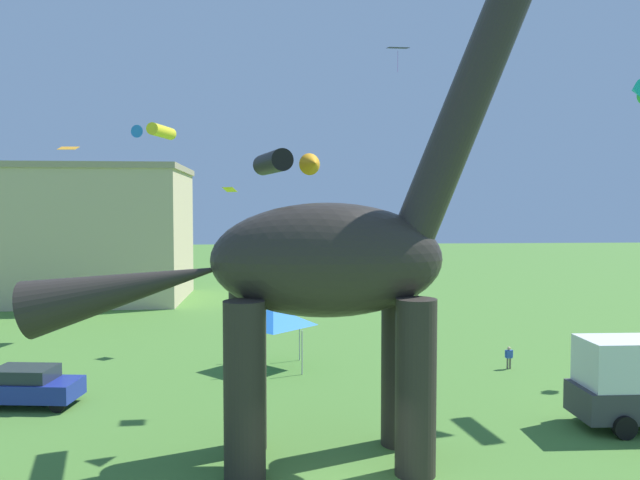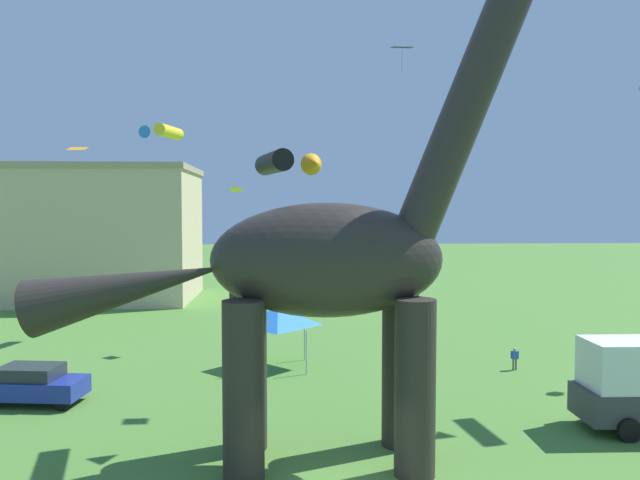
% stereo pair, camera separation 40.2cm
% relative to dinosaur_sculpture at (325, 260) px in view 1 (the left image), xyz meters
% --- Properties ---
extents(dinosaur_sculpture, '(16.53, 3.50, 17.28)m').
position_rel_dinosaur_sculpture_xyz_m(dinosaur_sculpture, '(0.00, 0.00, 0.00)').
color(dinosaur_sculpture, '#2D2823').
rests_on(dinosaur_sculpture, ground_plane).
extents(parked_sedan_left, '(4.39, 2.30, 1.55)m').
position_rel_dinosaur_sculpture_xyz_m(parked_sedan_left, '(-11.41, 6.13, -5.44)').
color(parked_sedan_left, navy).
rests_on(parked_sedan_left, ground_plane).
extents(person_near_flyer, '(0.41, 0.18, 1.09)m').
position_rel_dinosaur_sculpture_xyz_m(person_near_flyer, '(9.90, 10.03, -5.59)').
color(person_near_flyer, '#6B6056').
rests_on(person_near_flyer, ground_plane).
extents(festival_canopy_tent, '(3.15, 3.15, 3.00)m').
position_rel_dinosaur_sculpture_xyz_m(festival_canopy_tent, '(-1.58, 11.14, -3.70)').
color(festival_canopy_tent, '#B2B2B7').
rests_on(festival_canopy_tent, ground_plane).
extents(kite_far_left, '(0.92, 0.70, 1.12)m').
position_rel_dinosaur_sculpture_xyz_m(kite_far_left, '(3.86, 7.95, 8.55)').
color(kite_far_left, black).
extents(kite_mid_center, '(0.87, 0.80, 0.26)m').
position_rel_dinosaur_sculpture_xyz_m(kite_mid_center, '(-4.00, 16.05, 2.66)').
color(kite_mid_center, yellow).
extents(kite_trailing, '(2.61, 2.80, 0.79)m').
position_rel_dinosaur_sculpture_xyz_m(kite_trailing, '(-8.73, 20.02, 6.37)').
color(kite_trailing, yellow).
extents(kite_mid_right, '(2.57, 2.76, 0.78)m').
position_rel_dinosaur_sculpture_xyz_m(kite_mid_right, '(-1.29, 2.68, 3.15)').
color(kite_mid_right, black).
extents(kite_near_low, '(1.24, 0.94, 0.29)m').
position_rel_dinosaur_sculpture_xyz_m(kite_near_low, '(-14.88, 22.46, 5.54)').
color(kite_near_low, orange).
extents(background_building_block, '(18.28, 11.56, 11.47)m').
position_rel_dinosaur_sculpture_xyz_m(background_building_block, '(-18.23, 34.79, -0.50)').
color(background_building_block, '#CCB78E').
rests_on(background_building_block, ground_plane).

